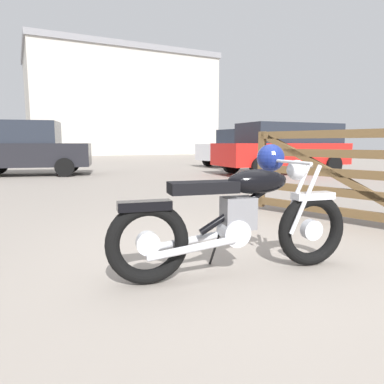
% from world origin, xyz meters
% --- Properties ---
extents(ground_plane, '(80.00, 80.00, 0.00)m').
position_xyz_m(ground_plane, '(0.00, 0.00, 0.00)').
color(ground_plane, gray).
extents(vintage_motorcycle, '(2.08, 0.73, 1.07)m').
position_xyz_m(vintage_motorcycle, '(-0.14, -0.30, 0.49)').
color(vintage_motorcycle, black).
rests_on(vintage_motorcycle, ground_plane).
extents(timber_gate, '(1.02, 2.42, 1.60)m').
position_xyz_m(timber_gate, '(2.11, 0.64, 0.70)').
color(timber_gate, brown).
rests_on(timber_gate, ground_plane).
extents(white_estate_far, '(4.72, 2.02, 1.74)m').
position_xyz_m(white_estate_far, '(6.13, 7.45, 0.94)').
color(white_estate_far, black).
rests_on(white_estate_far, ground_plane).
extents(red_hatchback_near, '(4.12, 2.31, 1.78)m').
position_xyz_m(red_hatchback_near, '(-2.20, 10.17, 0.92)').
color(red_hatchback_near, black).
rests_on(red_hatchback_near, ground_plane).
extents(silver_sedan_mid, '(4.42, 2.44, 1.67)m').
position_xyz_m(silver_sedan_mid, '(6.83, 11.41, 0.84)').
color(silver_sedan_mid, black).
rests_on(silver_sedan_mid, ground_plane).
extents(industrial_building, '(17.92, 12.93, 9.61)m').
position_xyz_m(industrial_building, '(5.42, 33.84, 4.81)').
color(industrial_building, beige).
rests_on(industrial_building, ground_plane).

